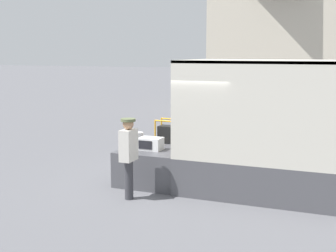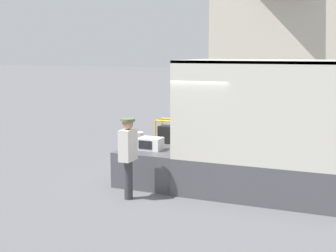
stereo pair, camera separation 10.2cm
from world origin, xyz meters
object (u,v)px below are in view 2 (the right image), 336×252
orange_bucket (138,139)px  worker_person (128,150)px  microwave (151,144)px  portable_generator (170,134)px

orange_bucket → worker_person: size_ratio=0.19×
microwave → orange_bucket: (-0.53, 0.38, 0.02)m
portable_generator → orange_bucket: portable_generator is taller
portable_generator → worker_person: 2.21m
portable_generator → worker_person: size_ratio=0.36×
microwave → portable_generator: bearing=84.9°
orange_bucket → portable_generator: bearing=43.4°
orange_bucket → microwave: bearing=-36.0°
microwave → orange_bucket: 0.65m
worker_person → portable_generator: bearing=89.2°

